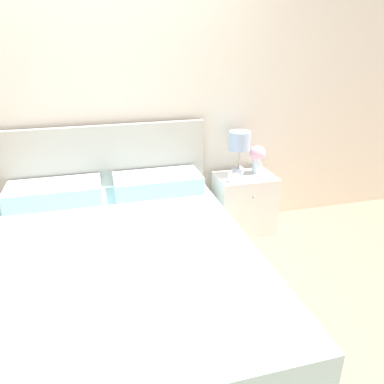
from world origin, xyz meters
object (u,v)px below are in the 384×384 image
(nightstand, at_px, (244,203))
(table_lamp, at_px, (239,144))
(alarm_clock, at_px, (233,178))
(bed, at_px, (119,273))
(flower_vase, at_px, (258,157))

(nightstand, height_order, table_lamp, table_lamp)
(table_lamp, distance_m, alarm_clock, 0.31)
(alarm_clock, bearing_deg, table_lamp, 56.21)
(bed, xyz_separation_m, nightstand, (1.20, 0.81, -0.00))
(alarm_clock, bearing_deg, bed, -146.01)
(bed, relative_size, nightstand, 4.04)
(nightstand, relative_size, table_lamp, 1.38)
(flower_vase, bearing_deg, bed, -147.12)
(nightstand, bearing_deg, table_lamp, 129.91)
(table_lamp, distance_m, flower_vase, 0.22)
(nightstand, distance_m, alarm_clock, 0.35)
(nightstand, bearing_deg, alarm_clock, -147.58)
(nightstand, relative_size, alarm_clock, 6.51)
(bed, bearing_deg, flower_vase, 32.88)
(nightstand, xyz_separation_m, flower_vase, (0.13, 0.06, 0.42))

